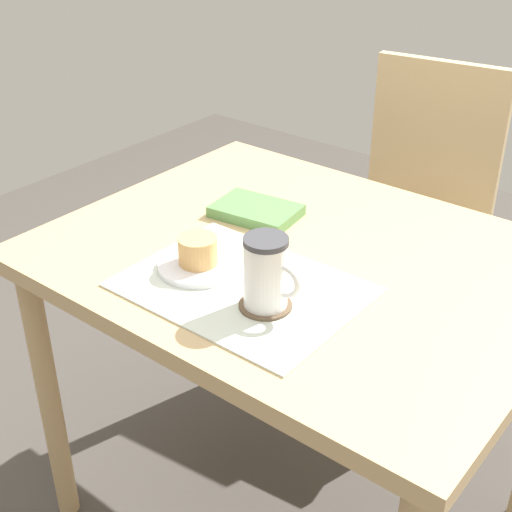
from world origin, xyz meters
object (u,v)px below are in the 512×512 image
(wooden_chair, at_px, (414,216))
(pastry, at_px, (198,250))
(coffee_mug, at_px, (267,272))
(small_book, at_px, (256,211))
(dining_table, at_px, (300,292))
(pastry_plate, at_px, (199,265))

(wooden_chair, xyz_separation_m, pastry, (-0.01, -0.90, 0.27))
(wooden_chair, height_order, pastry, wooden_chair)
(wooden_chair, bearing_deg, coffee_mug, 93.57)
(wooden_chair, distance_m, coffee_mug, 0.99)
(coffee_mug, bearing_deg, small_book, 131.41)
(dining_table, bearing_deg, wooden_chair, 97.94)
(dining_table, relative_size, small_book, 5.56)
(pastry, bearing_deg, small_book, 103.23)
(pastry, height_order, small_book, pastry)
(dining_table, bearing_deg, pastry_plate, -122.52)
(dining_table, relative_size, pastry_plate, 6.45)
(small_book, bearing_deg, pastry_plate, -84.35)
(dining_table, relative_size, pastry, 13.43)
(pastry, bearing_deg, dining_table, 57.48)
(dining_table, height_order, small_book, small_book)
(pastry, bearing_deg, wooden_chair, 89.24)
(wooden_chair, bearing_deg, dining_table, 91.10)
(dining_table, height_order, coffee_mug, coffee_mug)
(dining_table, relative_size, wooden_chair, 1.06)
(pastry_plate, distance_m, pastry, 0.03)
(wooden_chair, distance_m, small_book, 0.70)
(pastry, bearing_deg, coffee_mug, -7.43)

